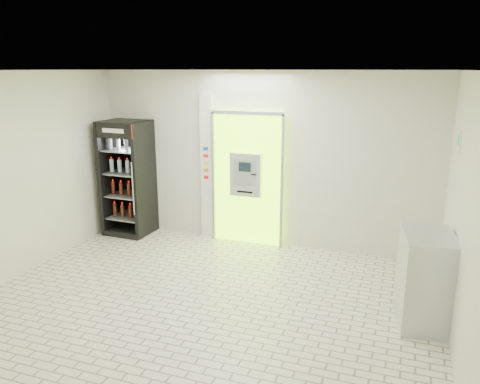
% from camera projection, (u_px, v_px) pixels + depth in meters
% --- Properties ---
extents(ground, '(6.00, 6.00, 0.00)m').
position_uv_depth(ground, '(203.00, 304.00, 6.18)').
color(ground, beige).
rests_on(ground, ground).
extents(room_shell, '(6.00, 6.00, 6.00)m').
position_uv_depth(room_shell, '(200.00, 168.00, 5.71)').
color(room_shell, silver).
rests_on(room_shell, ground).
extents(atm_assembly, '(1.30, 0.24, 2.33)m').
position_uv_depth(atm_assembly, '(248.00, 178.00, 8.15)').
color(atm_assembly, '#A1FF0E').
rests_on(atm_assembly, ground).
extents(pillar, '(0.22, 0.11, 2.60)m').
position_uv_depth(pillar, '(207.00, 167.00, 8.40)').
color(pillar, silver).
rests_on(pillar, ground).
extents(beverage_cooler, '(0.82, 0.77, 2.12)m').
position_uv_depth(beverage_cooler, '(128.00, 180.00, 8.67)').
color(beverage_cooler, black).
rests_on(beverage_cooler, ground).
extents(steel_cabinet, '(0.68, 0.92, 1.14)m').
position_uv_depth(steel_cabinet, '(425.00, 279.00, 5.61)').
color(steel_cabinet, '#B7B9BF').
rests_on(steel_cabinet, ground).
extents(exit_sign, '(0.02, 0.22, 0.26)m').
position_uv_depth(exit_sign, '(459.00, 141.00, 5.95)').
color(exit_sign, white).
rests_on(exit_sign, room_shell).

